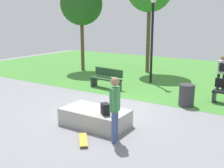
{
  "coord_description": "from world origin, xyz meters",
  "views": [
    {
      "loc": [
        4.98,
        -7.65,
        3.1
      ],
      "look_at": [
        0.49,
        -0.53,
        1.09
      ],
      "focal_mm": 43.14,
      "sensor_mm": 36.0,
      "label": 1
    }
  ],
  "objects_px": {
    "park_bench_far_left": "(107,78)",
    "trash_bin": "(187,95)",
    "skater_performing_trick": "(115,105)",
    "lamp_post": "(152,32)",
    "tree_broad_elm": "(81,4)",
    "skateboard_by_ledge": "(83,140)",
    "backpack_on_ledge": "(105,109)",
    "concrete_ledge": "(95,117)",
    "pedestrian_with_backpack": "(222,70)"
  },
  "relations": [
    {
      "from": "concrete_ledge",
      "to": "tree_broad_elm",
      "type": "bearing_deg",
      "value": 130.47
    },
    {
      "from": "skater_performing_trick",
      "to": "trash_bin",
      "type": "distance_m",
      "value": 4.04
    },
    {
      "from": "backpack_on_ledge",
      "to": "trash_bin",
      "type": "bearing_deg",
      "value": -69.92
    },
    {
      "from": "skateboard_by_ledge",
      "to": "park_bench_far_left",
      "type": "relative_size",
      "value": 0.45
    },
    {
      "from": "park_bench_far_left",
      "to": "lamp_post",
      "type": "bearing_deg",
      "value": 59.74
    },
    {
      "from": "backpack_on_ledge",
      "to": "park_bench_far_left",
      "type": "distance_m",
      "value": 4.98
    },
    {
      "from": "pedestrian_with_backpack",
      "to": "park_bench_far_left",
      "type": "bearing_deg",
      "value": -153.26
    },
    {
      "from": "park_bench_far_left",
      "to": "lamp_post",
      "type": "height_order",
      "value": "lamp_post"
    },
    {
      "from": "tree_broad_elm",
      "to": "lamp_post",
      "type": "relative_size",
      "value": 1.28
    },
    {
      "from": "backpack_on_ledge",
      "to": "skater_performing_trick",
      "type": "distance_m",
      "value": 0.8
    },
    {
      "from": "concrete_ledge",
      "to": "trash_bin",
      "type": "bearing_deg",
      "value": 62.24
    },
    {
      "from": "backpack_on_ledge",
      "to": "pedestrian_with_backpack",
      "type": "height_order",
      "value": "pedestrian_with_backpack"
    },
    {
      "from": "concrete_ledge",
      "to": "skater_performing_trick",
      "type": "bearing_deg",
      "value": -29.99
    },
    {
      "from": "lamp_post",
      "to": "pedestrian_with_backpack",
      "type": "bearing_deg",
      "value": 2.67
    },
    {
      "from": "tree_broad_elm",
      "to": "pedestrian_with_backpack",
      "type": "height_order",
      "value": "tree_broad_elm"
    },
    {
      "from": "backpack_on_ledge",
      "to": "trash_bin",
      "type": "xyz_separation_m",
      "value": [
        1.24,
        3.52,
        -0.26
      ]
    },
    {
      "from": "trash_bin",
      "to": "backpack_on_ledge",
      "type": "bearing_deg",
      "value": -109.44
    },
    {
      "from": "pedestrian_with_backpack",
      "to": "concrete_ledge",
      "type": "bearing_deg",
      "value": -110.71
    },
    {
      "from": "park_bench_far_left",
      "to": "pedestrian_with_backpack",
      "type": "bearing_deg",
      "value": 26.74
    },
    {
      "from": "backpack_on_ledge",
      "to": "tree_broad_elm",
      "type": "height_order",
      "value": "tree_broad_elm"
    },
    {
      "from": "skateboard_by_ledge",
      "to": "lamp_post",
      "type": "xyz_separation_m",
      "value": [
        -1.35,
        7.22,
        2.46
      ]
    },
    {
      "from": "skateboard_by_ledge",
      "to": "tree_broad_elm",
      "type": "distance_m",
      "value": 11.14
    },
    {
      "from": "skater_performing_trick",
      "to": "park_bench_far_left",
      "type": "relative_size",
      "value": 1.05
    },
    {
      "from": "lamp_post",
      "to": "trash_bin",
      "type": "xyz_separation_m",
      "value": [
        2.69,
        -2.81,
        -2.12
      ]
    },
    {
      "from": "backpack_on_ledge",
      "to": "skater_performing_trick",
      "type": "bearing_deg",
      "value": -176.61
    },
    {
      "from": "backpack_on_ledge",
      "to": "lamp_post",
      "type": "distance_m",
      "value": 6.75
    },
    {
      "from": "backpack_on_ledge",
      "to": "pedestrian_with_backpack",
      "type": "xyz_separation_m",
      "value": [
        1.87,
        6.48,
        0.29
      ]
    },
    {
      "from": "skater_performing_trick",
      "to": "backpack_on_ledge",
      "type": "bearing_deg",
      "value": 143.88
    },
    {
      "from": "concrete_ledge",
      "to": "tree_broad_elm",
      "type": "height_order",
      "value": "tree_broad_elm"
    },
    {
      "from": "pedestrian_with_backpack",
      "to": "tree_broad_elm",
      "type": "bearing_deg",
      "value": 174.54
    },
    {
      "from": "concrete_ledge",
      "to": "park_bench_far_left",
      "type": "xyz_separation_m",
      "value": [
        -2.2,
        3.97,
        0.23
      ]
    },
    {
      "from": "concrete_ledge",
      "to": "trash_bin",
      "type": "relative_size",
      "value": 2.46
    },
    {
      "from": "skater_performing_trick",
      "to": "pedestrian_with_backpack",
      "type": "relative_size",
      "value": 1.08
    },
    {
      "from": "concrete_ledge",
      "to": "park_bench_far_left",
      "type": "distance_m",
      "value": 4.54
    },
    {
      "from": "concrete_ledge",
      "to": "backpack_on_ledge",
      "type": "distance_m",
      "value": 0.68
    },
    {
      "from": "park_bench_far_left",
      "to": "lamp_post",
      "type": "distance_m",
      "value": 3.22
    },
    {
      "from": "park_bench_far_left",
      "to": "pedestrian_with_backpack",
      "type": "height_order",
      "value": "pedestrian_with_backpack"
    },
    {
      "from": "concrete_ledge",
      "to": "park_bench_far_left",
      "type": "bearing_deg",
      "value": 118.94
    },
    {
      "from": "skateboard_by_ledge",
      "to": "pedestrian_with_backpack",
      "type": "bearing_deg",
      "value": 75.08
    },
    {
      "from": "park_bench_far_left",
      "to": "pedestrian_with_backpack",
      "type": "relative_size",
      "value": 1.03
    },
    {
      "from": "lamp_post",
      "to": "trash_bin",
      "type": "bearing_deg",
      "value": -46.21
    },
    {
      "from": "concrete_ledge",
      "to": "skateboard_by_ledge",
      "type": "height_order",
      "value": "concrete_ledge"
    },
    {
      "from": "skater_performing_trick",
      "to": "skateboard_by_ledge",
      "type": "xyz_separation_m",
      "value": [
        -0.67,
        -0.48,
        -0.94
      ]
    },
    {
      "from": "skateboard_by_ledge",
      "to": "trash_bin",
      "type": "relative_size",
      "value": 0.91
    },
    {
      "from": "backpack_on_ledge",
      "to": "lamp_post",
      "type": "xyz_separation_m",
      "value": [
        -1.45,
        6.32,
        1.87
      ]
    },
    {
      "from": "park_bench_far_left",
      "to": "trash_bin",
      "type": "height_order",
      "value": "park_bench_far_left"
    },
    {
      "from": "tree_broad_elm",
      "to": "skateboard_by_ledge",
      "type": "bearing_deg",
      "value": -51.75
    },
    {
      "from": "skateboard_by_ledge",
      "to": "park_bench_far_left",
      "type": "bearing_deg",
      "value": 117.18
    },
    {
      "from": "concrete_ledge",
      "to": "tree_broad_elm",
      "type": "relative_size",
      "value": 0.38
    },
    {
      "from": "concrete_ledge",
      "to": "skater_performing_trick",
      "type": "xyz_separation_m",
      "value": [
        1.08,
        -0.62,
        0.76
      ]
    }
  ]
}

